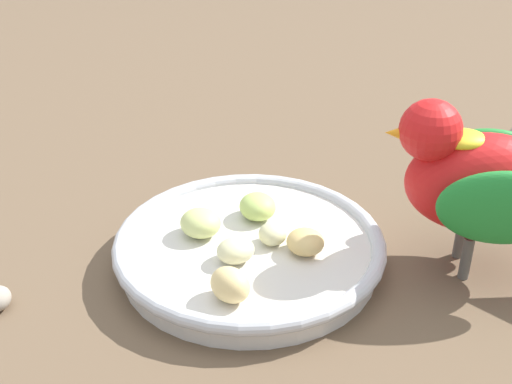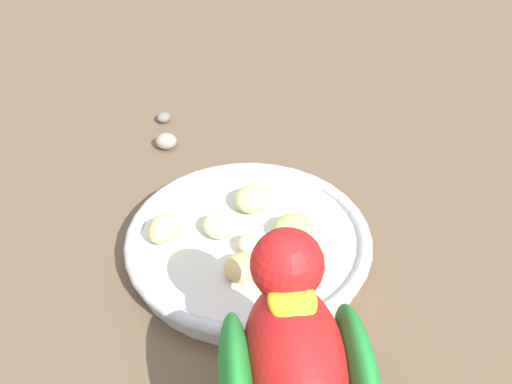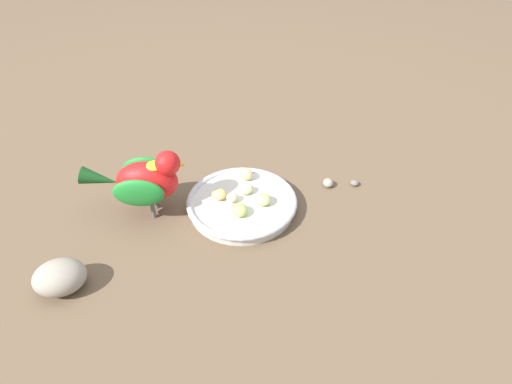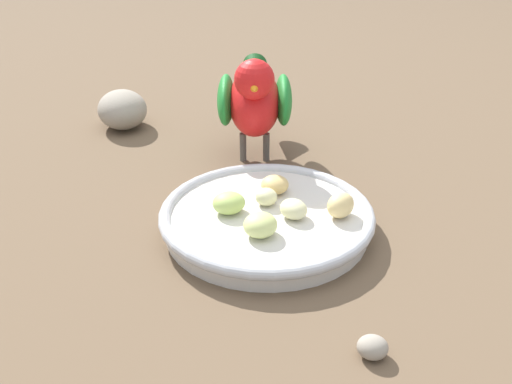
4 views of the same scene
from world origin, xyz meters
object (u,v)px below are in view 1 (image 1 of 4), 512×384
(apple_piece_3, at_px, (230,285))
(parrot, at_px, (488,178))
(apple_piece_0, at_px, (273,234))
(apple_piece_2, at_px, (201,223))
(apple_piece_4, at_px, (305,242))
(apple_piece_5, at_px, (236,250))
(feeding_bowl, at_px, (249,248))
(apple_piece_1, at_px, (258,206))

(apple_piece_3, distance_m, parrot, 0.22)
(apple_piece_0, distance_m, apple_piece_2, 0.06)
(apple_piece_2, bearing_deg, apple_piece_4, 110.54)
(apple_piece_3, height_order, apple_piece_5, apple_piece_3)
(apple_piece_2, distance_m, parrot, 0.24)
(feeding_bowl, distance_m, apple_piece_2, 0.05)
(apple_piece_3, xyz_separation_m, parrot, (-0.18, 0.12, 0.05))
(apple_piece_1, height_order, apple_piece_3, apple_piece_3)
(feeding_bowl, distance_m, parrot, 0.20)
(apple_piece_4, relative_size, parrot, 0.16)
(apple_piece_0, height_order, apple_piece_1, apple_piece_1)
(feeding_bowl, height_order, apple_piece_0, apple_piece_0)
(apple_piece_1, distance_m, apple_piece_5, 0.07)
(apple_piece_1, relative_size, apple_piece_2, 0.99)
(apple_piece_5, bearing_deg, feeding_bowl, -164.74)
(apple_piece_4, bearing_deg, apple_piece_5, -40.72)
(apple_piece_0, xyz_separation_m, parrot, (-0.10, 0.14, 0.06))
(apple_piece_2, bearing_deg, apple_piece_3, 54.99)
(apple_piece_0, distance_m, apple_piece_4, 0.03)
(apple_piece_2, relative_size, parrot, 0.18)
(apple_piece_4, distance_m, apple_piece_5, 0.06)
(feeding_bowl, distance_m, apple_piece_1, 0.04)
(apple_piece_0, bearing_deg, apple_piece_2, -65.15)
(apple_piece_2, distance_m, apple_piece_4, 0.09)
(apple_piece_3, bearing_deg, apple_piece_5, -145.93)
(apple_piece_4, xyz_separation_m, parrot, (-0.09, 0.11, 0.06))
(apple_piece_3, bearing_deg, apple_piece_4, 173.11)
(feeding_bowl, distance_m, apple_piece_4, 0.05)
(apple_piece_1, relative_size, apple_piece_4, 1.11)
(apple_piece_1, distance_m, parrot, 0.20)
(apple_piece_0, xyz_separation_m, apple_piece_1, (-0.03, -0.04, 0.00))
(apple_piece_1, xyz_separation_m, parrot, (-0.07, 0.17, 0.05))
(apple_piece_2, distance_m, apple_piece_5, 0.05)
(apple_piece_1, bearing_deg, apple_piece_2, -22.65)
(feeding_bowl, relative_size, apple_piece_3, 6.94)
(apple_piece_4, bearing_deg, apple_piece_0, -78.66)
(apple_piece_0, relative_size, apple_piece_5, 0.78)
(feeding_bowl, distance_m, apple_piece_3, 0.08)
(apple_piece_4, bearing_deg, apple_piece_3, -6.89)
(apple_piece_3, bearing_deg, apple_piece_0, -166.79)
(feeding_bowl, height_order, apple_piece_5, apple_piece_5)
(apple_piece_1, height_order, apple_piece_4, apple_piece_1)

